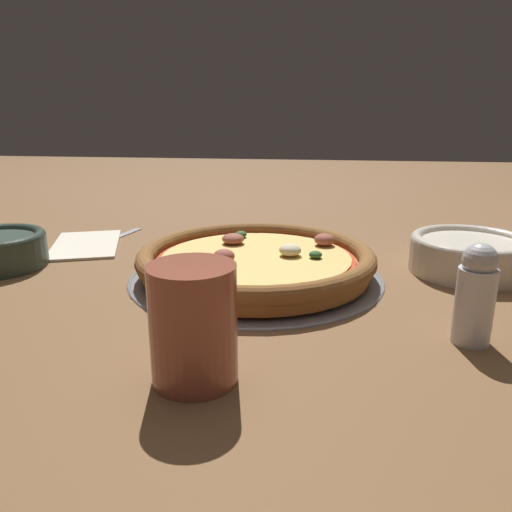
{
  "coord_description": "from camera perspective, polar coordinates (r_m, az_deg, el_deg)",
  "views": [
    {
      "loc": [
        0.6,
        0.08,
        0.21
      ],
      "look_at": [
        0.0,
        0.0,
        0.03
      ],
      "focal_mm": 35.0,
      "sensor_mm": 36.0,
      "label": 1
    }
  ],
  "objects": [
    {
      "name": "bowl_near",
      "position": [
        0.71,
        23.23,
        0.31
      ],
      "size": [
        0.15,
        0.15,
        0.05
      ],
      "color": "beige",
      "rests_on": "ground_plane"
    },
    {
      "name": "pizza",
      "position": [
        0.63,
        0.02,
        -0.48
      ],
      "size": [
        0.3,
        0.3,
        0.04
      ],
      "color": "#A86B33",
      "rests_on": "pizza_tray"
    },
    {
      "name": "fork",
      "position": [
        0.84,
        -17.06,
        1.52
      ],
      "size": [
        0.18,
        0.06,
        0.0
      ],
      "rotation": [
        0.0,
        0.0,
        6.06
      ],
      "color": "#B7B7BC",
      "rests_on": "ground_plane"
    },
    {
      "name": "drinking_cup",
      "position": [
        0.39,
        -7.17,
        -7.74
      ],
      "size": [
        0.07,
        0.07,
        0.1
      ],
      "color": "brown",
      "rests_on": "ground_plane"
    },
    {
      "name": "napkin",
      "position": [
        0.83,
        -18.88,
        1.37
      ],
      "size": [
        0.19,
        0.15,
        0.01
      ],
      "rotation": [
        0.0,
        0.0,
        0.33
      ],
      "color": "beige",
      "rests_on": "ground_plane"
    },
    {
      "name": "ground_plane",
      "position": [
        0.64,
        -0.0,
        -2.46
      ],
      "size": [
        3.0,
        3.0,
        0.0
      ],
      "primitive_type": "plane",
      "color": "brown"
    },
    {
      "name": "pepper_shaker",
      "position": [
        0.49,
        23.8,
        -4.05
      ],
      "size": [
        0.03,
        0.03,
        0.1
      ],
      "color": "silver",
      "rests_on": "ground_plane"
    },
    {
      "name": "pizza_tray",
      "position": [
        0.64,
        -0.0,
        -2.25
      ],
      "size": [
        0.32,
        0.32,
        0.01
      ],
      "color": "gray",
      "rests_on": "ground_plane"
    }
  ]
}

